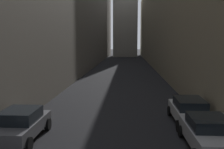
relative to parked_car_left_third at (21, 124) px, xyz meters
name	(u,v)px	position (x,y,z in m)	size (l,w,h in m)	color
ground_plane	(123,72)	(4.40, 30.01, -0.79)	(264.00, 264.00, 0.00)	black
building_block_right	(201,12)	(17.11, 32.01, 8.85)	(14.41, 108.00, 19.27)	gray
parked_car_left_third	(21,124)	(0.00, 0.00, 0.00)	(1.98, 4.13, 1.52)	#4C4C51
parked_car_right_third	(208,133)	(8.80, -0.67, -0.02)	(2.01, 4.23, 1.48)	#B7B7BC
parked_car_right_far	(189,111)	(8.80, 3.03, 0.00)	(1.93, 4.51, 1.51)	silver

